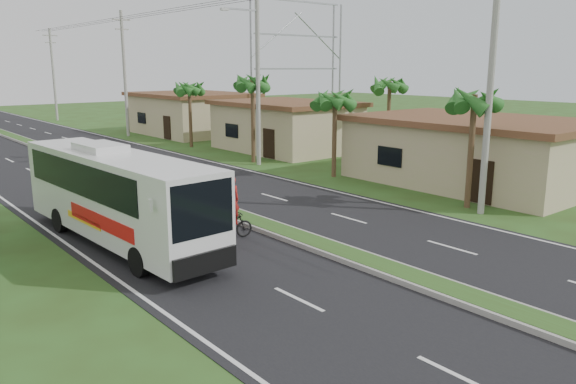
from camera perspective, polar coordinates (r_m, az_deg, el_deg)
ground at (r=17.74m, az=9.78°, el=-7.89°), size 180.00×180.00×0.00m
road_asphalt at (r=33.83m, az=-16.70°, el=1.58°), size 14.00×160.00×0.02m
median_strip at (r=33.81m, az=-16.71°, el=1.74°), size 1.20×160.00×0.18m
lane_edge_right at (r=36.87m, az=-7.09°, el=2.88°), size 0.12×160.00×0.01m
shop_near at (r=31.82m, az=18.34°, el=4.04°), size 8.60×12.60×3.52m
shop_mid at (r=42.47m, az=-0.24°, el=6.77°), size 7.60×10.60×3.67m
shop_far at (r=54.00m, az=-9.76°, el=7.91°), size 8.60×11.60×3.82m
palm_verge_a at (r=25.73m, az=18.41°, el=8.81°), size 2.40×2.40×5.45m
palm_verge_b at (r=31.77m, az=4.80°, el=9.30°), size 2.40×2.40×5.05m
palm_verge_c at (r=36.72m, az=-3.64°, el=10.95°), size 2.40×2.40×5.85m
palm_verge_d at (r=44.59m, az=-10.00°, el=10.33°), size 2.40×2.40×5.25m
palm_behind_shop at (r=39.71m, az=10.29°, el=10.62°), size 2.40×2.40×5.65m
utility_pole_a at (r=24.74m, az=19.91°, el=10.75°), size 1.60×0.28×11.00m
utility_pole_b at (r=35.70m, az=-3.14°, el=12.73°), size 3.20×0.28×12.00m
utility_pole_c at (r=53.16m, az=-16.27°, el=11.57°), size 1.60×0.28×11.00m
utility_pole_d at (r=71.95m, az=-22.74°, el=11.04°), size 1.60×0.28×10.50m
billboard_lattice at (r=53.53m, az=1.01°, el=13.29°), size 10.18×1.18×12.07m
coach_bus_main at (r=20.50m, az=-17.09°, el=0.10°), size 2.77×10.87×3.48m
motorcyclist at (r=20.39m, az=-5.79°, el=-2.43°), size 1.70×0.74×2.36m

